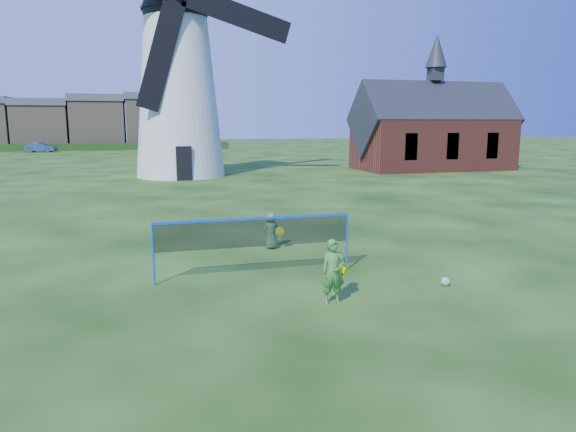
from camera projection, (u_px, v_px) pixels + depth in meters
The scene contains 8 objects.
ground at pixel (286, 277), 13.37m from camera, with size 220.00×220.00×0.00m, color black.
windmill at pixel (178, 83), 37.29m from camera, with size 15.36×6.34×19.91m.
chapel at pixel (433, 132), 43.60m from camera, with size 12.96×6.29×10.96m.
badminton_net at pixel (255, 234), 13.20m from camera, with size 5.05×0.05×1.55m.
player_girl at pixel (333, 272), 11.31m from camera, with size 0.69×0.38×1.43m.
player_boy at pixel (271, 231), 16.35m from camera, with size 0.65×0.42×1.14m.
play_ball at pixel (445, 281), 12.66m from camera, with size 0.22×0.22×0.22m, color green.
car_right at pixel (41, 147), 68.89m from camera, with size 1.32×3.77×1.24m, color navy.
Camera 1 is at (-3.37, -12.43, 3.91)m, focal length 32.67 mm.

